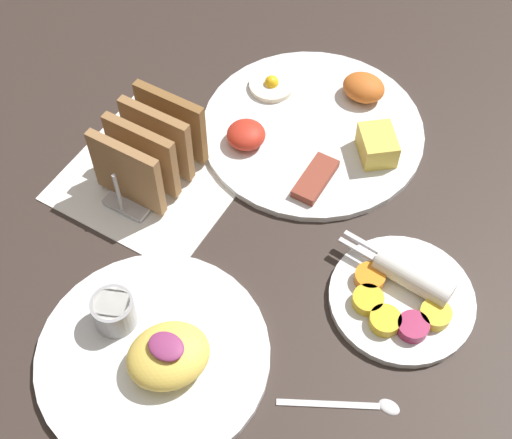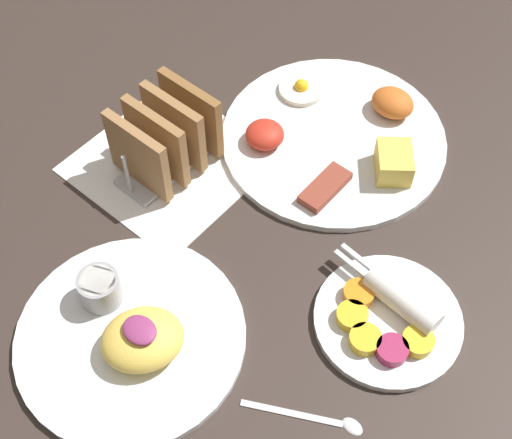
% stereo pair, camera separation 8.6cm
% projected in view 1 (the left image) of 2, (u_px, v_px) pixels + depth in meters
% --- Properties ---
extents(ground_plane, '(3.00, 3.00, 0.00)m').
position_uv_depth(ground_plane, '(255.00, 230.00, 0.89)').
color(ground_plane, '#332823').
extents(napkin_flat, '(0.22, 0.22, 0.00)m').
position_uv_depth(napkin_flat, '(155.00, 175.00, 0.94)').
color(napkin_flat, white).
rests_on(napkin_flat, ground_plane).
extents(plate_breakfast, '(0.30, 0.30, 0.05)m').
position_uv_depth(plate_breakfast, '(316.00, 127.00, 0.97)').
color(plate_breakfast, white).
rests_on(plate_breakfast, ground_plane).
extents(plate_condiments, '(0.18, 0.17, 0.04)m').
position_uv_depth(plate_condiments, '(402.00, 296.00, 0.82)').
color(plate_condiments, white).
rests_on(plate_condiments, ground_plane).
extents(plate_foreground, '(0.26, 0.26, 0.06)m').
position_uv_depth(plate_foreground, '(153.00, 351.00, 0.78)').
color(plate_foreground, white).
rests_on(plate_foreground, ground_plane).
extents(toast_rack, '(0.10, 0.15, 0.10)m').
position_uv_depth(toast_rack, '(150.00, 150.00, 0.90)').
color(toast_rack, '#B7B7BC').
rests_on(toast_rack, ground_plane).
extents(teaspoon, '(0.12, 0.07, 0.01)m').
position_uv_depth(teaspoon, '(359.00, 405.00, 0.75)').
color(teaspoon, silver).
rests_on(teaspoon, ground_plane).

